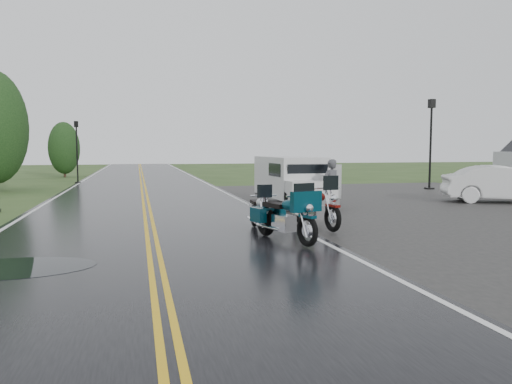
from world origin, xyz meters
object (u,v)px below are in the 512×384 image
sedan_white (502,185)px  lamp_post_far_left (77,152)px  motorcycle_red (333,207)px  motorcycle_teal (307,218)px  motorcycle_silver (265,213)px  person_at_van (331,186)px  lamp_post_far_right (431,144)px  van_white (287,184)px

sedan_white → lamp_post_far_left: size_ratio=1.14×
motorcycle_red → sedan_white: size_ratio=0.53×
motorcycle_teal → lamp_post_far_left: lamp_post_far_left is taller
motorcycle_red → motorcycle_silver: size_ratio=1.15×
person_at_van → lamp_post_far_right: size_ratio=0.37×
motorcycle_silver → van_white: 5.06m
van_white → lamp_post_far_left: bearing=115.5°
lamp_post_far_right → motorcycle_silver: bearing=-135.5°
sedan_white → motorcycle_teal: bearing=146.3°
motorcycle_teal → lamp_post_far_right: (11.48, 13.40, 1.71)m
person_at_van → lamp_post_far_left: size_ratio=0.46×
motorcycle_silver → motorcycle_red: bearing=4.6°
motorcycle_teal → van_white: size_ratio=0.48×
motorcycle_teal → person_at_van: 6.39m
motorcycle_silver → person_at_van: bearing=53.9°
lamp_post_far_left → van_white: bearing=-62.5°
lamp_post_far_left → motorcycle_silver: bearing=-72.6°
motorcycle_silver → lamp_post_far_right: (12.00, 11.80, 1.79)m
motorcycle_red → sedan_white: sedan_white is taller
sedan_white → lamp_post_far_left: lamp_post_far_left is taller
lamp_post_far_left → lamp_post_far_right: 20.85m
van_white → lamp_post_far_right: 12.40m
van_white → sedan_white: 9.18m
sedan_white → person_at_van: bearing=122.0°
motorcycle_silver → lamp_post_far_right: 16.92m
motorcycle_red → lamp_post_far_right: lamp_post_far_right is taller
person_at_van → lamp_post_far_right: bearing=-157.2°
motorcycle_red → lamp_post_far_left: 22.74m
van_white → motorcycle_teal: bearing=-105.2°
motorcycle_teal → sedan_white: (10.60, 6.95, 0.04)m
van_white → lamp_post_far_right: size_ratio=1.01×
van_white → lamp_post_far_left: 18.64m
motorcycle_red → motorcycle_silver: motorcycle_red is taller
motorcycle_silver → sedan_white: 12.34m
motorcycle_teal → motorcycle_silver: motorcycle_teal is taller
lamp_post_far_left → lamp_post_far_right: lamp_post_far_right is taller
motorcycle_silver → lamp_post_far_left: (-6.63, 21.14, 1.34)m
motorcycle_teal → motorcycle_silver: size_ratio=1.13×
motorcycle_teal → van_white: 6.41m
van_white → person_at_van: size_ratio=2.70×
motorcycle_red → van_white: bearing=77.5°
motorcycle_red → sedan_white: 10.75m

